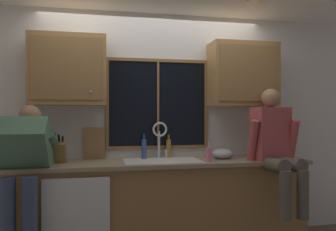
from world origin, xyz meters
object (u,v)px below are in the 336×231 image
(soap_dispenser, at_px, (209,154))
(knife_block, at_px, (60,152))
(person_standing, at_px, (24,167))
(mixing_bowl, at_px, (222,154))
(bottle_tall_clear, at_px, (144,148))
(cutting_board, at_px, (94,144))
(person_sitting_on_counter, at_px, (276,143))
(bottle_green_glass, at_px, (169,148))

(soap_dispenser, bearing_deg, knife_block, 171.47)
(person_standing, distance_m, mixing_bowl, 2.00)
(soap_dispenser, distance_m, bottle_tall_clear, 0.72)
(cutting_board, bearing_deg, bottle_tall_clear, -4.69)
(person_sitting_on_counter, relative_size, mixing_bowl, 5.42)
(cutting_board, bearing_deg, person_standing, -140.20)
(cutting_board, height_order, bottle_tall_clear, cutting_board)
(person_standing, xyz_separation_m, soap_dispenser, (1.75, 0.10, 0.06))
(cutting_board, relative_size, bottle_tall_clear, 1.27)
(cutting_board, height_order, soap_dispenser, cutting_board)
(mixing_bowl, distance_m, bottle_tall_clear, 0.86)
(cutting_board, xyz_separation_m, bottle_tall_clear, (0.53, -0.04, -0.06))
(cutting_board, distance_m, bottle_tall_clear, 0.54)
(knife_block, xyz_separation_m, mixing_bowl, (1.71, -0.01, -0.06))
(soap_dispenser, distance_m, bottle_green_glass, 0.53)
(mixing_bowl, height_order, soap_dispenser, soap_dispenser)
(soap_dispenser, height_order, bottle_green_glass, bottle_green_glass)
(person_standing, height_order, cutting_board, person_standing)
(knife_block, bearing_deg, person_sitting_on_counter, -8.10)
(person_standing, relative_size, soap_dispenser, 7.49)
(person_standing, height_order, knife_block, person_standing)
(soap_dispenser, xyz_separation_m, bottle_green_glass, (-0.34, 0.41, 0.03))
(mixing_bowl, bearing_deg, bottle_green_glass, 160.22)
(mixing_bowl, xyz_separation_m, bottle_tall_clear, (-0.85, 0.14, 0.06))
(mixing_bowl, relative_size, bottle_tall_clear, 0.84)
(person_sitting_on_counter, height_order, soap_dispenser, person_sitting_on_counter)
(person_standing, bearing_deg, cutting_board, 39.80)
(person_standing, distance_m, knife_block, 0.43)
(cutting_board, bearing_deg, person_sitting_on_counter, -14.67)
(person_standing, height_order, bottle_green_glass, person_standing)
(person_standing, relative_size, bottle_tall_clear, 5.42)
(cutting_board, relative_size, soap_dispenser, 1.76)
(bottle_green_glass, relative_size, bottle_tall_clear, 0.95)
(soap_dispenser, bearing_deg, person_sitting_on_counter, -7.18)
(person_sitting_on_counter, bearing_deg, cutting_board, 165.33)
(knife_block, height_order, cutting_board, cutting_board)
(bottle_green_glass, bearing_deg, bottle_tall_clear, -168.42)
(mixing_bowl, distance_m, bottle_green_glass, 0.60)
(person_sitting_on_counter, bearing_deg, person_standing, -179.64)
(person_sitting_on_counter, relative_size, cutting_board, 3.58)
(cutting_board, distance_m, soap_dispenser, 1.22)
(soap_dispenser, bearing_deg, cutting_board, 161.05)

